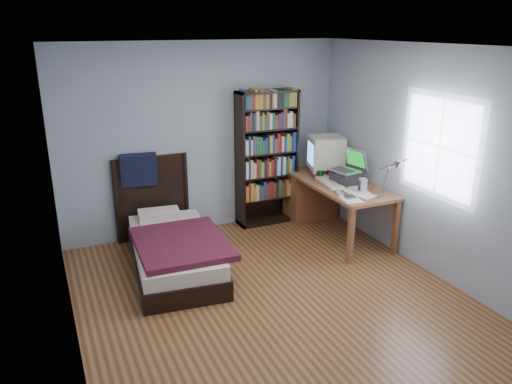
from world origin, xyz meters
TOP-DOWN VIEW (x-y plane):
  - room at (0.03, -0.00)m, footprint 4.20×4.24m
  - desk at (1.50, 1.67)m, footprint 0.75×1.75m
  - crt_monitor at (1.55, 1.57)m, footprint 0.57×0.53m
  - laptop at (1.56, 1.08)m, footprint 0.41×0.40m
  - desk_lamp at (1.52, 0.09)m, footprint 0.22×0.49m
  - keyboard at (1.36, 1.12)m, footprint 0.27×0.53m
  - speaker at (1.57, 0.71)m, footprint 0.10×0.10m
  - soda_can at (1.39, 1.39)m, footprint 0.06×0.06m
  - mouse at (1.46, 1.42)m, footprint 0.06×0.10m
  - phone_silver at (1.28, 0.85)m, footprint 0.05×0.10m
  - phone_grey at (1.25, 0.72)m, footprint 0.05×0.09m
  - external_drive at (1.29, 0.56)m, footprint 0.13×0.13m
  - bookshelf at (0.85, 1.94)m, footprint 0.84×0.30m
  - bed at (-0.74, 1.15)m, footprint 1.10×2.03m

SIDE VIEW (x-z plane):
  - bed at x=-0.74m, z-range -0.32..0.84m
  - desk at x=1.50m, z-range 0.06..0.79m
  - phone_grey at x=1.25m, z-range 0.73..0.75m
  - phone_silver at x=1.28m, z-range 0.73..0.75m
  - external_drive at x=1.29m, z-range 0.73..0.75m
  - mouse at x=1.46m, z-range 0.73..0.76m
  - keyboard at x=1.36m, z-range 0.72..0.77m
  - soda_can at x=1.39m, z-range 0.73..0.85m
  - speaker at x=1.57m, z-range 0.73..0.90m
  - laptop at x=1.56m, z-range 0.63..1.08m
  - bookshelf at x=0.85m, z-range 0.00..1.86m
  - crt_monitor at x=1.55m, z-range 0.76..1.29m
  - desk_lamp at x=1.52m, z-range 0.91..1.48m
  - room at x=0.03m, z-range 0.00..2.50m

